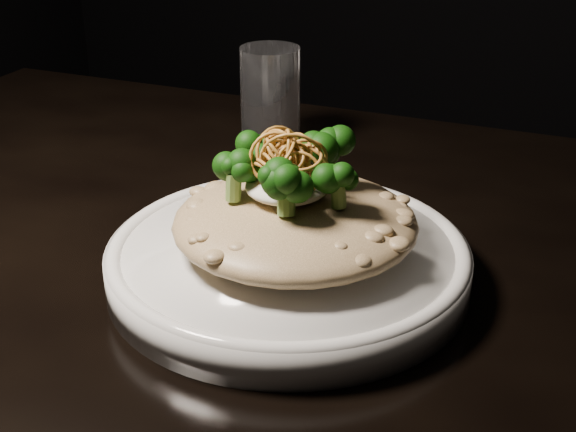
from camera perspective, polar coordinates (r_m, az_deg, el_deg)
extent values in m
cube|color=black|center=(0.66, -2.67, -4.78)|extent=(1.10, 0.80, 0.04)
cylinder|color=black|center=(1.32, -15.43, -7.74)|extent=(0.05, 0.05, 0.71)
cylinder|color=silver|center=(0.62, 0.00, -3.37)|extent=(0.28, 0.28, 0.03)
ellipsoid|color=brown|center=(0.61, 0.52, -0.44)|extent=(0.19, 0.19, 0.04)
ellipsoid|color=white|center=(0.59, -0.09, 2.14)|extent=(0.06, 0.06, 0.02)
cylinder|color=white|center=(0.86, -1.27, 8.28)|extent=(0.08, 0.08, 0.11)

